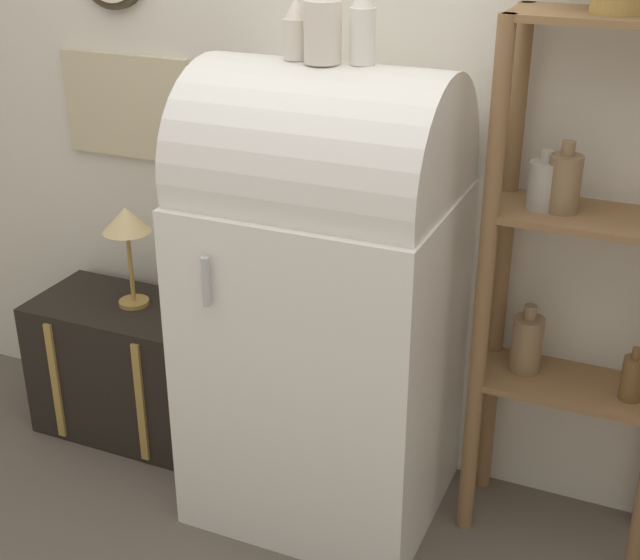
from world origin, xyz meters
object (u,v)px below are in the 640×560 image
(suitcase_trunk, at_px, (129,367))
(vase_right, at_px, (363,24))
(vase_center, at_px, (323,18))
(refrigerator, at_px, (324,296))
(vase_left, at_px, (296,30))
(desk_lamp, at_px, (127,226))

(suitcase_trunk, height_order, vase_right, vase_right)
(vase_center, distance_m, vase_right, 0.11)
(suitcase_trunk, relative_size, vase_center, 2.64)
(refrigerator, height_order, vase_center, vase_center)
(refrigerator, relative_size, vase_center, 5.80)
(vase_right, bearing_deg, refrigerator, -172.30)
(vase_left, distance_m, vase_center, 0.10)
(vase_left, bearing_deg, vase_center, -11.92)
(refrigerator, distance_m, vase_right, 0.83)
(vase_center, xyz_separation_m, desk_lamp, (-0.81, 0.13, -0.77))
(refrigerator, xyz_separation_m, vase_left, (-0.09, 0.01, 0.80))
(suitcase_trunk, distance_m, desk_lamp, 0.57)
(suitcase_trunk, xyz_separation_m, desk_lamp, (0.04, 0.02, 0.57))
(vase_right, bearing_deg, vase_left, -177.62)
(suitcase_trunk, bearing_deg, refrigerator, -6.31)
(vase_right, bearing_deg, desk_lamp, 173.77)
(vase_center, bearing_deg, vase_left, 168.08)
(suitcase_trunk, height_order, vase_center, vase_center)
(vase_left, bearing_deg, refrigerator, -3.94)
(refrigerator, bearing_deg, desk_lamp, 171.96)
(suitcase_trunk, bearing_deg, vase_left, -6.59)
(suitcase_trunk, bearing_deg, vase_right, -4.76)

